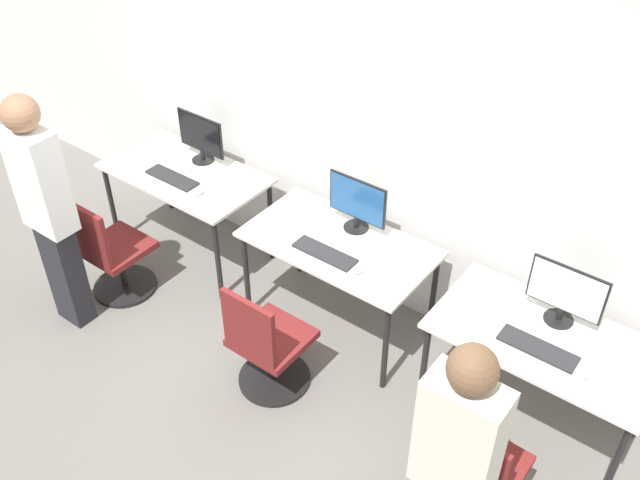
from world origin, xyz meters
name	(u,v)px	position (x,y,z in m)	size (l,w,h in m)	color
ground_plane	(308,351)	(0.00, 0.00, 0.00)	(20.00, 20.00, 0.00)	slate
wall_back	(383,127)	(0.00, 0.83, 1.40)	(12.00, 0.05, 2.80)	silver
desk_left	(186,180)	(-1.45, 0.35, 0.67)	(1.27, 0.70, 0.75)	silver
monitor_left	(201,137)	(-1.45, 0.56, 0.95)	(0.44, 0.17, 0.39)	black
keyboard_left	(172,178)	(-1.45, 0.22, 0.76)	(0.45, 0.14, 0.02)	#262628
mouse_left	(199,192)	(-1.15, 0.20, 0.76)	(0.06, 0.09, 0.03)	silver
office_chair_left	(113,257)	(-1.53, -0.37, 0.34)	(0.48, 0.48, 0.86)	black
person_left	(47,207)	(-1.57, -0.74, 0.99)	(0.36, 0.23, 1.78)	#232328
desk_center	(339,251)	(0.00, 0.35, 0.67)	(1.27, 0.70, 0.75)	silver
monitor_center	(357,203)	(0.00, 0.55, 0.95)	(0.44, 0.17, 0.39)	black
keyboard_center	(325,253)	(0.00, 0.19, 0.76)	(0.45, 0.14, 0.02)	#262628
mouse_center	(358,270)	(0.28, 0.18, 0.76)	(0.06, 0.09, 0.03)	silver
office_chair_center	(267,349)	(-0.02, -0.39, 0.34)	(0.48, 0.48, 0.86)	black
desk_right	(544,346)	(1.45, 0.35, 0.67)	(1.27, 0.70, 0.75)	silver
monitor_right	(566,293)	(1.45, 0.53, 0.95)	(0.44, 0.17, 0.39)	black
keyboard_right	(538,348)	(1.45, 0.23, 0.76)	(0.45, 0.14, 0.02)	#262628
mouse_right	(587,373)	(1.74, 0.21, 0.76)	(0.06, 0.09, 0.03)	silver
office_chair_right	(474,479)	(1.47, -0.45, 0.34)	(0.48, 0.48, 0.86)	black
person_right	(454,465)	(1.48, -0.82, 0.90)	(0.36, 0.22, 1.64)	#232328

